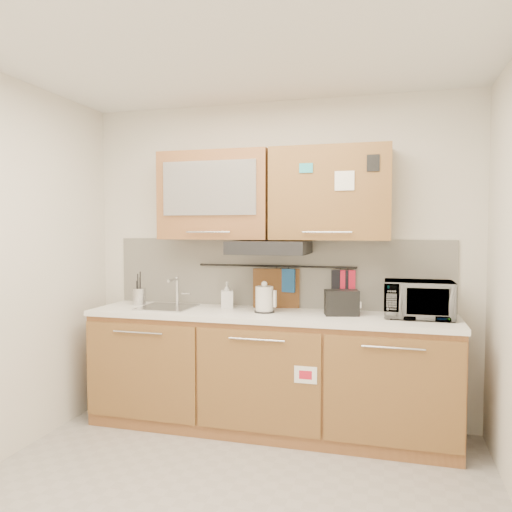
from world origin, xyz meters
The scene contains 18 objects.
ceiling centered at (0.00, 0.00, 2.60)m, with size 3.20×3.20×0.00m, color white.
wall_back centered at (0.00, 1.50, 1.30)m, with size 3.20×3.20×0.00m, color silver.
base_cabinet centered at (0.00, 1.19, 0.41)m, with size 2.80×0.64×0.88m.
countertop centered at (0.00, 1.19, 0.90)m, with size 2.82×0.62×0.04m, color white.
backsplash centered at (0.00, 1.49, 1.20)m, with size 2.80×0.02×0.56m, color silver.
upper_cabinets centered at (0.00, 1.32, 1.83)m, with size 1.82×0.37×0.70m.
range_hood centered at (0.00, 1.25, 1.42)m, with size 0.60×0.46×0.10m, color black.
sink centered at (-0.85, 1.21, 0.92)m, with size 0.42×0.40×0.26m.
utensil_rail centered at (0.00, 1.45, 1.26)m, with size 0.02×0.02×1.30m, color black.
utensil_crock centered at (-1.14, 1.29, 0.99)m, with size 0.14×0.14×0.28m.
kettle centered at (-0.03, 1.20, 1.02)m, with size 0.17×0.16×0.24m.
toaster centered at (0.56, 1.22, 1.02)m, with size 0.28×0.20×0.19m.
microwave centered at (1.11, 1.26, 1.05)m, with size 0.48×0.33×0.27m, color #999999.
soap_bottle centered at (-0.37, 1.31, 1.03)m, with size 0.10×0.10×0.21m, color #999999.
cutting_board centered at (0.01, 1.44, 1.01)m, with size 0.38×0.03×0.47m, color brown.
oven_mitt centered at (0.11, 1.44, 1.15)m, with size 0.11×0.03×0.19m, color #1F5290.
dark_pouch centered at (0.52, 1.44, 1.14)m, with size 0.13×0.04×0.21m, color black.
pot_holder centered at (0.59, 1.44, 1.17)m, with size 0.12×0.02×0.14m, color red.
Camera 1 is at (0.91, -2.51, 1.57)m, focal length 35.00 mm.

